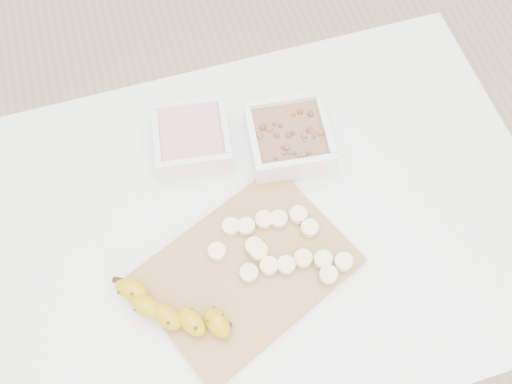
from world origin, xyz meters
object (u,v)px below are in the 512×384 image
object	(u,v)px
table	(261,242)
bowl_yogurt	(192,139)
banana	(175,311)
bowl_granola	(289,139)
cutting_board	(247,270)

from	to	relation	value
table	bowl_yogurt	xyz separation A→B (m)	(-0.08, 0.18, 0.13)
table	banana	xyz separation A→B (m)	(-0.18, -0.12, 0.13)
bowl_yogurt	banana	xyz separation A→B (m)	(-0.10, -0.30, 0.00)
bowl_granola	banana	bearing A→B (deg)	-137.63
bowl_granola	cutting_board	size ratio (longest dim) A/B	0.48
bowl_yogurt	banana	size ratio (longest dim) A/B	0.77
bowl_granola	banana	size ratio (longest dim) A/B	0.81
table	banana	distance (m)	0.25
cutting_board	table	bearing A→B (deg)	58.03
table	cutting_board	bearing A→B (deg)	-121.97
bowl_yogurt	cutting_board	bearing A→B (deg)	-83.99
bowl_granola	cutting_board	distance (m)	0.25
bowl_yogurt	table	bearing A→B (deg)	-66.88
table	bowl_granola	size ratio (longest dim) A/B	6.32
bowl_granola	bowl_yogurt	bearing A→B (deg)	162.99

